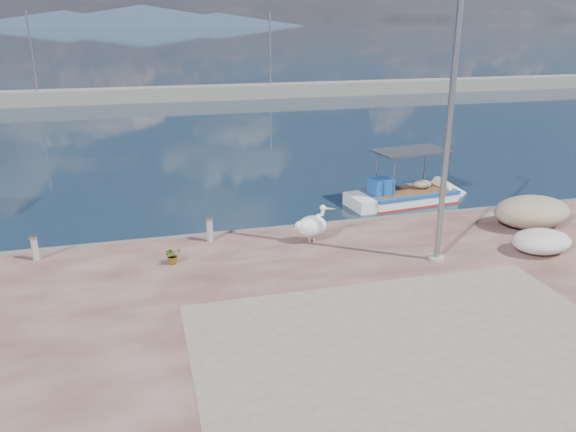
# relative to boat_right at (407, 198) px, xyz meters

# --- Properties ---
(ground) EXTENTS (1400.00, 1400.00, 0.00)m
(ground) POSITION_rel_boat_right_xyz_m (-5.91, -7.75, -0.19)
(ground) COLOR #162635
(ground) RESTS_ON ground
(quay_patch) EXTENTS (9.00, 7.00, 0.01)m
(quay_patch) POSITION_rel_boat_right_xyz_m (-4.91, -10.75, 0.31)
(quay_patch) COLOR gray
(quay_patch) RESTS_ON quay
(breakwater) EXTENTS (120.00, 2.20, 7.50)m
(breakwater) POSITION_rel_boat_right_xyz_m (-5.91, 32.25, 0.41)
(breakwater) COLOR gray
(breakwater) RESTS_ON ground
(mountains) EXTENTS (370.00, 280.00, 22.00)m
(mountains) POSITION_rel_boat_right_xyz_m (-1.52, 642.25, 9.32)
(mountains) COLOR #28384C
(mountains) RESTS_ON ground
(boat_right) EXTENTS (5.24, 2.23, 2.44)m
(boat_right) POSITION_rel_boat_right_xyz_m (0.00, 0.00, 0.00)
(boat_right) COLOR white
(boat_right) RESTS_ON ground
(pelican) EXTENTS (1.21, 0.61, 1.17)m
(pelican) POSITION_rel_boat_right_xyz_m (-5.23, -4.25, 0.86)
(pelican) COLOR tan
(pelican) RESTS_ON quay
(lamp_post) EXTENTS (0.44, 0.96, 7.00)m
(lamp_post) POSITION_rel_boat_right_xyz_m (-2.28, -6.35, 3.61)
(lamp_post) COLOR gray
(lamp_post) RESTS_ON quay
(bollard_near) EXTENTS (0.25, 0.25, 0.76)m
(bollard_near) POSITION_rel_boat_right_xyz_m (-8.18, -3.35, 0.72)
(bollard_near) COLOR gray
(bollard_near) RESTS_ON quay
(bollard_far) EXTENTS (0.24, 0.24, 0.72)m
(bollard_far) POSITION_rel_boat_right_xyz_m (-13.04, -3.51, 0.70)
(bollard_far) COLOR gray
(bollard_far) RESTS_ON quay
(potted_plant) EXTENTS (0.56, 0.53, 0.50)m
(potted_plant) POSITION_rel_boat_right_xyz_m (-9.38, -4.74, 0.56)
(potted_plant) COLOR #33722D
(potted_plant) RESTS_ON quay
(net_pile_d) EXTENTS (1.76, 1.32, 0.66)m
(net_pile_d) POSITION_rel_boat_right_xyz_m (0.87, -6.64, 0.64)
(net_pile_d) COLOR silver
(net_pile_d) RESTS_ON quay
(net_pile_c) EXTENTS (2.53, 1.81, 0.99)m
(net_pile_c) POSITION_rel_boat_right_xyz_m (1.98, -4.75, 0.81)
(net_pile_c) COLOR tan
(net_pile_c) RESTS_ON quay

